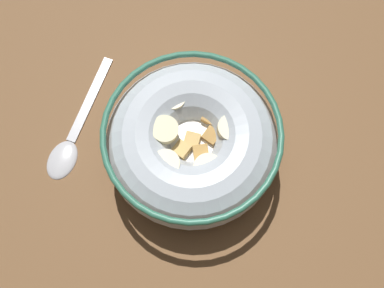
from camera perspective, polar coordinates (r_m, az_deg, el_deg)
The scene contains 3 objects.
ground_plane at distance 50.22cm, azimuth -0.00°, elevation -1.43°, with size 136.62×136.62×2.00cm, color brown.
cereal_bowl at distance 45.98cm, azimuth -0.02°, elevation 0.18°, with size 17.08×17.08×6.46cm.
spoon at distance 50.92cm, azimuth -14.63°, elevation 0.20°, with size 14.81×3.59×0.80cm.
Camera 1 is at (-14.14, -3.34, 47.08)cm, focal length 44.09 mm.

